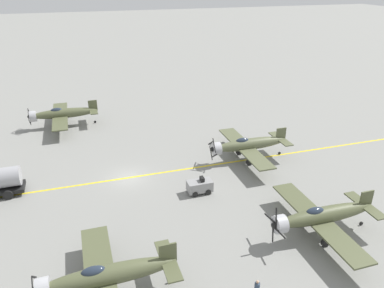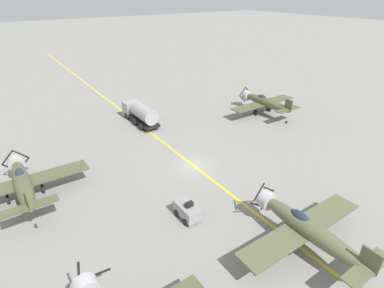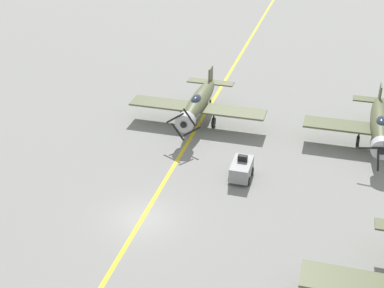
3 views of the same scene
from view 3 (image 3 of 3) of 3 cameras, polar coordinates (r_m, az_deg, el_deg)
ground_plane at (r=35.87m, az=-5.33°, el=-7.93°), size 400.00×400.00×0.00m
taxiway_stripe at (r=35.87m, az=-5.33°, el=-7.93°), size 0.30×160.00×0.01m
airplane_near_left at (r=45.69m, az=19.41°, el=1.95°), size 12.00×9.98×3.79m
airplane_near_center at (r=46.98m, az=0.67°, el=4.42°), size 12.00×9.98×3.65m
tow_tractor at (r=39.61m, az=5.30°, el=-2.67°), size 1.57×2.60×1.79m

